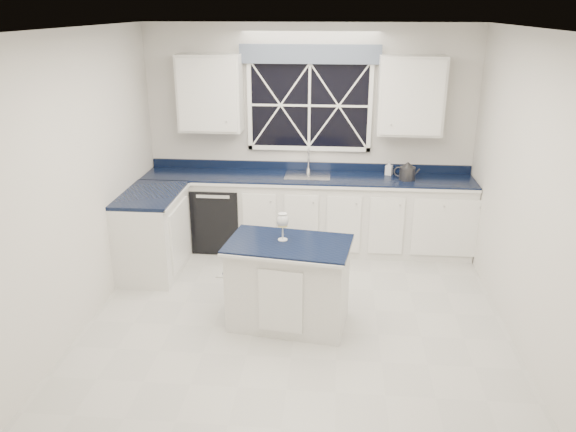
# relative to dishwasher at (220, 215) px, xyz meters

# --- Properties ---
(ground) EXTENTS (4.50, 4.50, 0.00)m
(ground) POSITION_rel_dishwasher_xyz_m (1.10, -1.95, -0.41)
(ground) COLOR #ABABA6
(ground) RESTS_ON ground
(back_wall) EXTENTS (4.00, 0.10, 2.70)m
(back_wall) POSITION_rel_dishwasher_xyz_m (1.10, 0.30, 0.94)
(back_wall) COLOR silver
(back_wall) RESTS_ON ground
(base_cabinets) EXTENTS (3.99, 1.60, 0.90)m
(base_cabinets) POSITION_rel_dishwasher_xyz_m (0.77, -0.17, 0.04)
(base_cabinets) COLOR silver
(base_cabinets) RESTS_ON ground
(countertop) EXTENTS (3.98, 0.64, 0.04)m
(countertop) POSITION_rel_dishwasher_xyz_m (1.10, 0.00, 0.51)
(countertop) COLOR black
(countertop) RESTS_ON base_cabinets
(dishwasher) EXTENTS (0.60, 0.58, 0.82)m
(dishwasher) POSITION_rel_dishwasher_xyz_m (0.00, 0.00, 0.00)
(dishwasher) COLOR black
(dishwasher) RESTS_ON ground
(window) EXTENTS (1.65, 0.09, 1.26)m
(window) POSITION_rel_dishwasher_xyz_m (1.10, 0.25, 1.42)
(window) COLOR black
(window) RESTS_ON ground
(upper_cabinets) EXTENTS (3.10, 0.34, 0.90)m
(upper_cabinets) POSITION_rel_dishwasher_xyz_m (1.10, 0.13, 1.49)
(upper_cabinets) COLOR silver
(upper_cabinets) RESTS_ON ground
(faucet) EXTENTS (0.05, 0.20, 0.30)m
(faucet) POSITION_rel_dishwasher_xyz_m (1.10, 0.19, 0.69)
(faucet) COLOR silver
(faucet) RESTS_ON countertop
(island) EXTENTS (1.21, 0.83, 0.84)m
(island) POSITION_rel_dishwasher_xyz_m (1.03, -1.81, 0.01)
(island) COLOR silver
(island) RESTS_ON ground
(rug) EXTENTS (1.17, 0.73, 0.02)m
(rug) POSITION_rel_dishwasher_xyz_m (0.71, -0.60, -0.40)
(rug) COLOR #ABABA6
(rug) RESTS_ON ground
(kettle) EXTENTS (0.30, 0.22, 0.22)m
(kettle) POSITION_rel_dishwasher_xyz_m (2.28, -0.03, 0.63)
(kettle) COLOR #2E2E30
(kettle) RESTS_ON countertop
(wine_glass) EXTENTS (0.11, 0.11, 0.26)m
(wine_glass) POSITION_rel_dishwasher_xyz_m (0.97, -1.75, 0.61)
(wine_glass) COLOR silver
(wine_glass) RESTS_ON island
(soap_bottle) EXTENTS (0.10, 0.10, 0.17)m
(soap_bottle) POSITION_rel_dishwasher_xyz_m (2.09, 0.15, 0.62)
(soap_bottle) COLOR silver
(soap_bottle) RESTS_ON countertop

